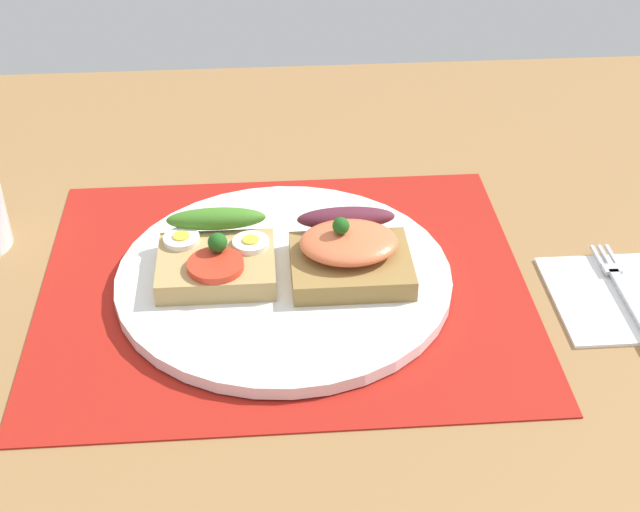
{
  "coord_description": "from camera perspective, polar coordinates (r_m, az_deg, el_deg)",
  "views": [
    {
      "loc": [
        -1.46,
        -60.49,
        45.78
      ],
      "look_at": [
        3.0,
        0.0,
        2.87
      ],
      "focal_mm": 50.98,
      "sensor_mm": 36.0,
      "label": 1
    }
  ],
  "objects": [
    {
      "name": "sandwich_egg_tomato",
      "position": [
        0.75,
        -6.52,
        0.0
      ],
      "size": [
        9.54,
        9.26,
        4.06
      ],
      "color": "tan",
      "rests_on": "plate"
    },
    {
      "name": "sandwich_salmon",
      "position": [
        0.74,
        1.87,
        0.25
      ],
      "size": [
        9.81,
        9.56,
        5.09
      ],
      "color": "olive",
      "rests_on": "plate"
    },
    {
      "name": "ground_plane",
      "position": [
        0.77,
        -2.23,
        -2.82
      ],
      "size": [
        120.0,
        90.0,
        3.2
      ],
      "primitive_type": "cube",
      "color": "olive"
    },
    {
      "name": "napkin",
      "position": [
        0.79,
        19.09,
        -2.36
      ],
      "size": [
        13.33,
        11.66,
        0.6
      ],
      "primitive_type": "cube",
      "color": "white",
      "rests_on": "ground_plane"
    },
    {
      "name": "fork",
      "position": [
        0.78,
        18.51,
        -1.97
      ],
      "size": [
        1.62,
        13.33,
        0.32
      ],
      "color": "#B7B7BC",
      "rests_on": "napkin"
    },
    {
      "name": "placemat",
      "position": [
        0.76,
        -2.26,
        -1.78
      ],
      "size": [
        40.29,
        33.8,
        0.3
      ],
      "primitive_type": "cube",
      "color": "#A81D14",
      "rests_on": "ground_plane"
    },
    {
      "name": "plate",
      "position": [
        0.75,
        -2.28,
        -1.36
      ],
      "size": [
        27.76,
        27.76,
        1.07
      ],
      "primitive_type": "cylinder",
      "color": "white",
      "rests_on": "placemat"
    }
  ]
}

